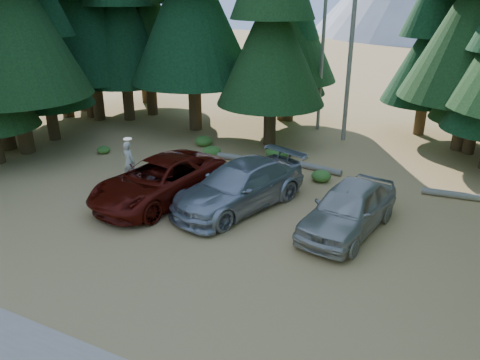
{
  "coord_description": "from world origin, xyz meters",
  "views": [
    {
      "loc": [
        6.89,
        -11.25,
        8.12
      ],
      "look_at": [
        -0.48,
        3.68,
        1.25
      ],
      "focal_mm": 35.0,
      "sensor_mm": 36.0,
      "label": 1
    }
  ],
  "objects": [
    {
      "name": "silver_minivan_center",
      "position": [
        -0.62,
        3.92,
        0.89
      ],
      "size": [
        4.25,
        6.57,
        1.77
      ],
      "primitive_type": "imported",
      "rotation": [
        0.0,
        0.0,
        -0.32
      ],
      "color": "#989A9F",
      "rests_on": "ground"
    },
    {
      "name": "red_pickup",
      "position": [
        -3.82,
        3.06,
        0.86
      ],
      "size": [
        3.81,
        6.58,
        1.72
      ],
      "primitive_type": "imported",
      "rotation": [
        0.0,
        0.0,
        -0.16
      ],
      "color": "#550E07",
      "rests_on": "ground"
    },
    {
      "name": "snag_back",
      "position": [
        -1.2,
        16.0,
        5.0
      ],
      "size": [
        0.2,
        0.2,
        10.0
      ],
      "primitive_type": "cylinder",
      "color": "#6E6758",
      "rests_on": "ground"
    },
    {
      "name": "shrub_center_left",
      "position": [
        -1.42,
        9.86,
        0.32
      ],
      "size": [
        1.17,
        1.17,
        0.64
      ],
      "primitive_type": "ellipsoid",
      "color": "#30661E",
      "rests_on": "ground"
    },
    {
      "name": "silver_minivan_right",
      "position": [
        3.74,
        3.86,
        0.88
      ],
      "size": [
        2.91,
        5.44,
        1.76
      ],
      "primitive_type": "imported",
      "rotation": [
        0.0,
        0.0,
        -0.17
      ],
      "color": "#AFAA9B",
      "rests_on": "ground"
    },
    {
      "name": "shrub_edge_west",
      "position": [
        -9.94,
        6.56,
        0.19
      ],
      "size": [
        0.7,
        0.7,
        0.38
      ],
      "primitive_type": "ellipsoid",
      "color": "#30661E",
      "rests_on": "ground"
    },
    {
      "name": "log_left",
      "position": [
        -2.55,
        8.67,
        0.16
      ],
      "size": [
        4.37,
        0.61,
        0.31
      ],
      "primitive_type": "cylinder",
      "rotation": [
        0.0,
        1.57,
        0.07
      ],
      "color": "#6E6758",
      "rests_on": "ground"
    },
    {
      "name": "shrub_left",
      "position": [
        -5.84,
        10.0,
        0.27
      ],
      "size": [
        0.99,
        0.99,
        0.54
      ],
      "primitive_type": "ellipsoid",
      "color": "#30661E",
      "rests_on": "ground"
    },
    {
      "name": "snag_front",
      "position": [
        0.8,
        14.5,
        6.0
      ],
      "size": [
        0.24,
        0.24,
        12.0
      ],
      "primitive_type": "cylinder",
      "color": "#6E6758",
      "rests_on": "ground"
    },
    {
      "name": "shrub_right",
      "position": [
        1.51,
        7.92,
        0.24
      ],
      "size": [
        0.88,
        0.88,
        0.49
      ],
      "primitive_type": "ellipsoid",
      "color": "#30661E",
      "rests_on": "ground"
    },
    {
      "name": "shrub_center_right",
      "position": [
        -1.73,
        6.93,
        0.27
      ],
      "size": [
        0.96,
        0.96,
        0.53
      ],
      "primitive_type": "ellipsoid",
      "color": "#30661E",
      "rests_on": "ground"
    },
    {
      "name": "shrub_far_left",
      "position": [
        -4.57,
        8.64,
        0.27
      ],
      "size": [
        0.97,
        0.97,
        0.54
      ],
      "primitive_type": "ellipsoid",
      "color": "#30661E",
      "rests_on": "ground"
    },
    {
      "name": "log_mid",
      "position": [
        0.42,
        9.14,
        0.15
      ],
      "size": [
        3.6,
        0.84,
        0.3
      ],
      "primitive_type": "cylinder",
      "rotation": [
        0.0,
        1.57,
        -0.15
      ],
      "color": "#6E6758",
      "rests_on": "ground"
    },
    {
      "name": "forest_belt_north",
      "position": [
        0.0,
        15.0,
        0.0
      ],
      "size": [
        36.0,
        7.0,
        22.0
      ],
      "primitive_type": null,
      "color": "black",
      "rests_on": "ground"
    },
    {
      "name": "ground",
      "position": [
        0.0,
        0.0,
        0.0
      ],
      "size": [
        160.0,
        160.0,
        0.0
      ],
      "primitive_type": "plane",
      "color": "tan",
      "rests_on": "ground"
    },
    {
      "name": "frisbee_player",
      "position": [
        -5.84,
        3.67,
        1.14
      ],
      "size": [
        0.74,
        0.55,
        1.96
      ],
      "rotation": [
        0.0,
        0.0,
        2.96
      ],
      "color": "beige",
      "rests_on": "ground"
    }
  ]
}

